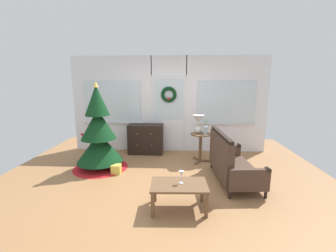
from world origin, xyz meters
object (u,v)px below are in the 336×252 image
coffee_table (179,188)px  wine_glass (181,174)px  side_table (201,142)px  christmas_tree (99,137)px  gift_box (116,169)px  flower_vase (205,129)px  table_lamp (198,121)px  settee_sofa (230,162)px  dresser_cabinet (146,139)px

coffee_table → wine_glass: bearing=39.8°
side_table → coffee_table: side_table is taller
christmas_tree → wine_glass: christmas_tree is taller
coffee_table → gift_box: coffee_table is taller
flower_vase → gift_box: 2.18m
table_lamp → side_table: bearing=-33.7°
flower_vase → table_lamp: bearing=148.0°
christmas_tree → wine_glass: size_ratio=9.73×
settee_sofa → flower_vase: flower_vase is taller
settee_sofa → flower_vase: size_ratio=4.36×
settee_sofa → flower_vase: (-0.37, 0.98, 0.43)m
dresser_cabinet → wine_glass: size_ratio=4.66×
settee_sofa → flower_vase: bearing=110.8°
coffee_table → gift_box: (-1.31, 1.26, -0.25)m
wine_glass → gift_box: 1.88m
side_table → gift_box: (-1.82, -0.80, -0.39)m
christmas_tree → wine_glass: (1.78, -1.53, -0.16)m
coffee_table → wine_glass: size_ratio=4.40×
table_lamp → flower_vase: size_ratio=1.26×
christmas_tree → settee_sofa: christmas_tree is taller
flower_vase → wine_glass: flower_vase is taller
side_table → settee_sofa: bearing=-65.6°
wine_glass → gift_box: bearing=137.4°
christmas_tree → coffee_table: (1.75, -1.56, -0.37)m
dresser_cabinet → settee_sofa: bearing=-40.8°
flower_vase → gift_box: size_ratio=1.85×
dresser_cabinet → flower_vase: flower_vase is taller
christmas_tree → flower_vase: christmas_tree is taller
table_lamp → wine_glass: size_ratio=2.26×
side_table → gift_box: size_ratio=3.63×
settee_sofa → table_lamp: table_lamp is taller
christmas_tree → dresser_cabinet: christmas_tree is taller
gift_box → coffee_table: bearing=-43.9°
settee_sofa → gift_box: 2.32m
side_table → wine_glass: (-0.47, -2.04, 0.06)m
christmas_tree → coffee_table: 2.37m
gift_box → flower_vase: bearing=21.1°
side_table → wine_glass: 2.09m
flower_vase → coffee_table: bearing=-106.8°
settee_sofa → wine_glass: settee_sofa is taller
settee_sofa → gift_box: settee_sofa is taller
wine_glass → settee_sofa: bearing=46.6°
side_table → table_lamp: bearing=146.3°
flower_vase → wine_glass: (-0.57, -1.98, -0.26)m
christmas_tree → dresser_cabinet: size_ratio=2.09×
table_lamp → wine_glass: 2.16m
flower_vase → coffee_table: flower_vase is taller
dresser_cabinet → flower_vase: 1.67m
dresser_cabinet → wine_glass: dresser_cabinet is taller
coffee_table → christmas_tree: bearing=138.3°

